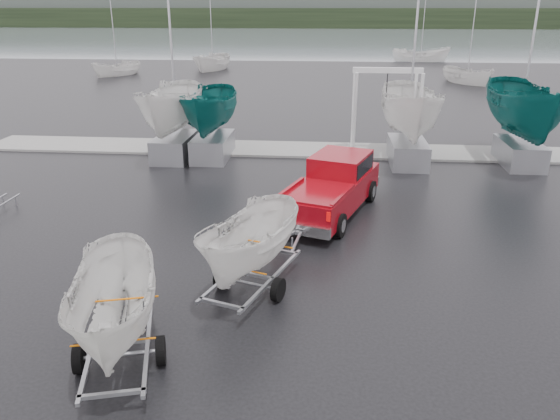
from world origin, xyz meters
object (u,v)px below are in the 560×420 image
object	(u,v)px
pickup_truck	(334,184)
trailer_hitched	(251,195)
trailer_parked	(108,243)
boat_hoist	(386,99)

from	to	relation	value
pickup_truck	trailer_hitched	world-z (taller)	trailer_hitched
trailer_hitched	trailer_parked	bearing A→B (deg)	-106.57
trailer_hitched	trailer_parked	world-z (taller)	trailer_parked
trailer_hitched	boat_hoist	world-z (taller)	trailer_hitched
trailer_hitched	trailer_parked	xyz separation A→B (m)	(-2.27, -3.21, 0.06)
pickup_truck	trailer_parked	world-z (taller)	trailer_parked
pickup_truck	trailer_parked	xyz separation A→B (m)	(-4.32, -9.25, 1.66)
boat_hoist	pickup_truck	bearing A→B (deg)	-106.09
pickup_truck	trailer_hitched	distance (m)	6.58
trailer_parked	boat_hoist	distance (m)	18.97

